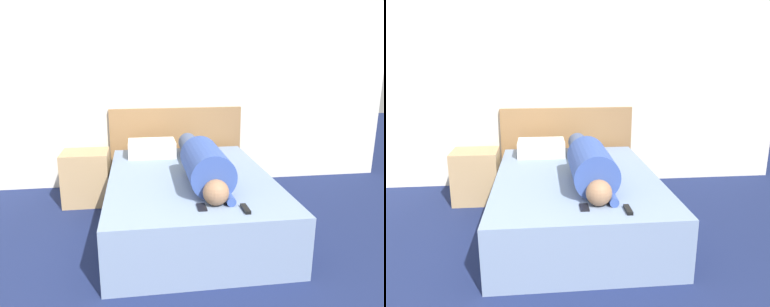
% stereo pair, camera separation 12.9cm
% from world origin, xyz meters
% --- Properties ---
extents(wall_back, '(5.74, 0.06, 2.60)m').
position_xyz_m(wall_back, '(0.00, 3.23, 1.30)').
color(wall_back, silver).
rests_on(wall_back, ground_plane).
extents(bed, '(1.46, 2.06, 0.49)m').
position_xyz_m(bed, '(0.22, 1.99, 0.24)').
color(bed, '#7589A8').
rests_on(bed, ground_plane).
extents(headboard, '(1.58, 0.04, 0.94)m').
position_xyz_m(headboard, '(0.22, 3.16, 0.47)').
color(headboard, olive).
rests_on(headboard, ground_plane).
extents(nightstand, '(0.48, 0.40, 0.57)m').
position_xyz_m(nightstand, '(-0.80, 2.69, 0.28)').
color(nightstand, tan).
rests_on(nightstand, ground_plane).
extents(person_lying, '(0.35, 1.71, 0.35)m').
position_xyz_m(person_lying, '(0.32, 1.88, 0.64)').
color(person_lying, '#936B4C').
rests_on(person_lying, bed).
extents(pillow_near_headboard, '(0.50, 0.36, 0.16)m').
position_xyz_m(pillow_near_headboard, '(-0.09, 2.73, 0.57)').
color(pillow_near_headboard, silver).
rests_on(pillow_near_headboard, bed).
extents(tv_remote, '(0.04, 0.15, 0.02)m').
position_xyz_m(tv_remote, '(0.51, 1.16, 0.50)').
color(tv_remote, black).
rests_on(tv_remote, bed).
extents(cell_phone, '(0.06, 0.13, 0.01)m').
position_xyz_m(cell_phone, '(0.21, 1.24, 0.49)').
color(cell_phone, black).
rests_on(cell_phone, bed).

